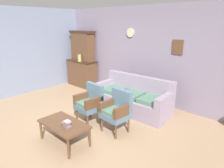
{
  "coord_description": "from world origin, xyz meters",
  "views": [
    {
      "loc": [
        3.17,
        -2.28,
        2.26
      ],
      "look_at": [
        0.06,
        1.07,
        0.85
      ],
      "focal_mm": 32.52,
      "sensor_mm": 36.0,
      "label": 1
    }
  ],
  "objects_px": {
    "book_stack_on_table": "(67,124)",
    "vase_on_cabinet": "(80,58)",
    "armchair_near_couch_end": "(117,109)",
    "floral_couch": "(133,99)",
    "coffee_table": "(64,125)",
    "side_cabinet": "(82,73)",
    "armchair_by_doorway": "(90,102)"
  },
  "relations": [
    {
      "from": "book_stack_on_table",
      "to": "vase_on_cabinet",
      "type": "bearing_deg",
      "value": 137.53
    },
    {
      "from": "book_stack_on_table",
      "to": "armchair_near_couch_end",
      "type": "bearing_deg",
      "value": 74.96
    },
    {
      "from": "floral_couch",
      "to": "coffee_table",
      "type": "distance_m",
      "value": 2.09
    },
    {
      "from": "side_cabinet",
      "to": "armchair_by_doorway",
      "type": "relative_size",
      "value": 1.28
    },
    {
      "from": "side_cabinet",
      "to": "book_stack_on_table",
      "type": "bearing_deg",
      "value": -43.2
    },
    {
      "from": "vase_on_cabinet",
      "to": "armchair_by_doorway",
      "type": "height_order",
      "value": "vase_on_cabinet"
    },
    {
      "from": "armchair_by_doorway",
      "to": "book_stack_on_table",
      "type": "xyz_separation_m",
      "value": [
        0.46,
        -0.96,
        -0.02
      ]
    },
    {
      "from": "armchair_by_doorway",
      "to": "armchair_near_couch_end",
      "type": "xyz_separation_m",
      "value": [
        0.74,
        0.1,
        0.0
      ]
    },
    {
      "from": "armchair_near_couch_end",
      "to": "book_stack_on_table",
      "type": "distance_m",
      "value": 1.1
    },
    {
      "from": "side_cabinet",
      "to": "floral_couch",
      "type": "relative_size",
      "value": 0.57
    },
    {
      "from": "coffee_table",
      "to": "armchair_by_doorway",
      "type": "bearing_deg",
      "value": 107.96
    },
    {
      "from": "vase_on_cabinet",
      "to": "armchair_by_doorway",
      "type": "relative_size",
      "value": 0.27
    },
    {
      "from": "floral_couch",
      "to": "book_stack_on_table",
      "type": "height_order",
      "value": "floral_couch"
    },
    {
      "from": "armchair_by_doorway",
      "to": "coffee_table",
      "type": "xyz_separation_m",
      "value": [
        0.3,
        -0.92,
        -0.12
      ]
    },
    {
      "from": "vase_on_cabinet",
      "to": "armchair_by_doorway",
      "type": "bearing_deg",
      "value": -34.02
    },
    {
      "from": "floral_couch",
      "to": "book_stack_on_table",
      "type": "xyz_separation_m",
      "value": [
        0.1,
        -2.13,
        0.15
      ]
    },
    {
      "from": "armchair_near_couch_end",
      "to": "book_stack_on_table",
      "type": "bearing_deg",
      "value": -105.04
    },
    {
      "from": "armchair_near_couch_end",
      "to": "armchair_by_doorway",
      "type": "bearing_deg",
      "value": -172.52
    },
    {
      "from": "vase_on_cabinet",
      "to": "coffee_table",
      "type": "height_order",
      "value": "vase_on_cabinet"
    },
    {
      "from": "coffee_table",
      "to": "book_stack_on_table",
      "type": "bearing_deg",
      "value": -14.74
    },
    {
      "from": "side_cabinet",
      "to": "armchair_near_couch_end",
      "type": "xyz_separation_m",
      "value": [
        3.12,
        -1.61,
        0.03
      ]
    },
    {
      "from": "floral_couch",
      "to": "armchair_near_couch_end",
      "type": "bearing_deg",
      "value": -70.18
    },
    {
      "from": "armchair_by_doorway",
      "to": "book_stack_on_table",
      "type": "distance_m",
      "value": 1.06
    },
    {
      "from": "armchair_near_couch_end",
      "to": "vase_on_cabinet",
      "type": "bearing_deg",
      "value": 154.53
    },
    {
      "from": "side_cabinet",
      "to": "vase_on_cabinet",
      "type": "distance_m",
      "value": 0.62
    },
    {
      "from": "vase_on_cabinet",
      "to": "coffee_table",
      "type": "relative_size",
      "value": 0.24
    },
    {
      "from": "armchair_near_couch_end",
      "to": "book_stack_on_table",
      "type": "height_order",
      "value": "armchair_near_couch_end"
    },
    {
      "from": "side_cabinet",
      "to": "coffee_table",
      "type": "height_order",
      "value": "side_cabinet"
    },
    {
      "from": "armchair_near_couch_end",
      "to": "coffee_table",
      "type": "xyz_separation_m",
      "value": [
        -0.44,
        -1.02,
        -0.12
      ]
    },
    {
      "from": "floral_couch",
      "to": "armchair_by_doorway",
      "type": "height_order",
      "value": "same"
    },
    {
      "from": "armchair_near_couch_end",
      "to": "side_cabinet",
      "type": "bearing_deg",
      "value": 152.77
    },
    {
      "from": "side_cabinet",
      "to": "floral_couch",
      "type": "xyz_separation_m",
      "value": [
        2.74,
        -0.53,
        -0.14
      ]
    }
  ]
}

